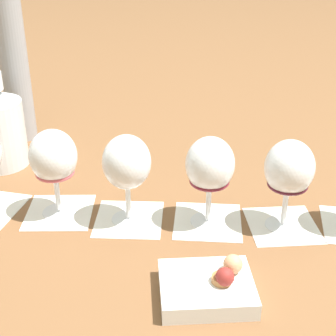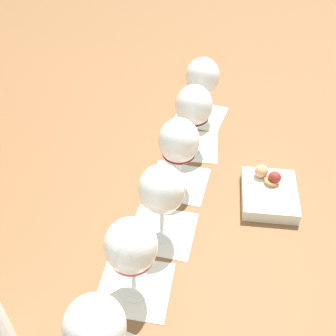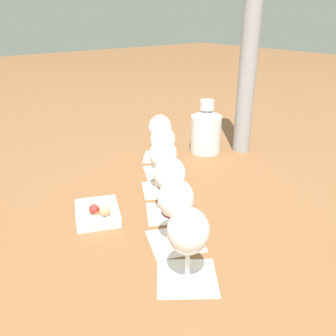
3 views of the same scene
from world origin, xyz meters
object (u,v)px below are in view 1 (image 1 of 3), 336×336
object	(u,v)px
wine_glass_4	(289,171)
snack_dish	(209,286)
wine_glass_1	(54,160)
wine_glass_2	(127,166)
wine_glass_3	(210,168)

from	to	relation	value
wine_glass_4	snack_dish	xyz separation A→B (m)	(-0.21, -0.09, -0.09)
wine_glass_4	wine_glass_1	bearing A→B (deg)	145.88
wine_glass_2	wine_glass_4	bearing A→B (deg)	-32.22
wine_glass_2	wine_glass_3	size ratio (longest dim) A/B	1.00
wine_glass_3	wine_glass_4	distance (m)	0.13
wine_glass_4	wine_glass_3	bearing A→B (deg)	146.64
snack_dish	wine_glass_2	bearing A→B (deg)	94.78
wine_glass_2	wine_glass_3	xyz separation A→B (m)	(0.12, -0.07, 0.00)
wine_glass_4	snack_dish	world-z (taller)	wine_glass_4
wine_glass_2	wine_glass_4	size ratio (longest dim) A/B	1.00
wine_glass_2	snack_dish	bearing A→B (deg)	-85.22
wine_glass_3	wine_glass_2	bearing A→B (deg)	148.84
snack_dish	wine_glass_1	bearing A→B (deg)	111.14
wine_glass_4	snack_dish	bearing A→B (deg)	-156.34
wine_glass_2	wine_glass_3	bearing A→B (deg)	-31.16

